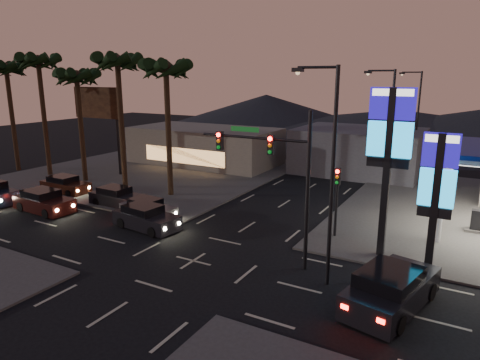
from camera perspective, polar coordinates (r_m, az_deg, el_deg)
The scene contains 25 objects.
ground at distance 23.19m, azimuth -6.26°, elevation -10.67°, with size 140.00×140.00×0.00m, color black.
corner_lot_nw at distance 44.66m, azimuth -11.07°, elevation 1.18°, with size 24.00×24.00×0.12m, color #47443F.
pylon_sign_tall at distance 23.13m, azimuth 19.31°, elevation 5.12°, with size 2.20×0.35×9.00m.
pylon_sign_short at distance 22.17m, azimuth 24.83°, elevation -0.31°, with size 1.60×0.35×7.00m.
traffic_signal_mast at distance 21.40m, azimuth 4.73°, elevation 2.03°, with size 6.10×0.39×8.00m.
pedestal_signal at distance 25.90m, azimuth 12.79°, elevation -1.45°, with size 0.32×0.39×4.30m.
streetlight_near at distance 19.32m, azimuth 11.73°, elevation 2.01°, with size 2.14×0.25×10.00m.
streetlight_mid at distance 31.82m, azimuth 19.01°, elevation 6.06°, with size 2.14×0.25×10.00m.
streetlight_far at distance 45.59m, azimuth 22.36°, elevation 7.87°, with size 2.14×0.25×10.00m.
palm_a at distance 34.16m, azimuth -9.81°, elevation 13.32°, with size 4.41×4.41×10.86m.
palm_b at distance 37.51m, azimuth -15.97°, elevation 13.85°, with size 4.41×4.41×11.46m.
palm_c at distance 41.19m, azimuth -20.89°, elevation 11.91°, with size 4.41×4.41×10.26m.
palm_d at distance 45.13m, azimuth -25.24°, elevation 13.21°, with size 4.41×4.41×11.66m.
palm_e at distance 49.25m, azimuth -28.65°, elevation 12.15°, with size 4.41×4.41×11.06m.
billboard at distance 44.74m, azimuth -18.42°, elevation 8.90°, with size 6.00×0.30×8.50m.
building_far_west at distance 47.79m, azimuth -4.68°, elevation 4.57°, with size 16.00×8.00×4.00m, color #726B5B.
building_far_mid at distance 44.93m, azimuth 15.55°, elevation 3.79°, with size 12.00×9.00×4.40m, color #4C4C51.
hill_left at distance 85.95m, azimuth 3.50°, elevation 9.30°, with size 40.00×40.00×6.00m, color black.
hill_center at distance 78.44m, azimuth 20.28°, elevation 7.34°, with size 60.00×60.00×4.00m, color black.
car_lane_a_front at distance 28.14m, azimuth -12.44°, elevation -4.94°, with size 4.76×2.36×1.50m.
car_lane_a_mid at distance 33.93m, azimuth -24.70°, elevation -2.63°, with size 4.94×2.26×1.58m.
car_lane_b_front at distance 30.18m, azimuth -12.19°, elevation -3.80°, with size 4.24×2.02×1.35m.
car_lane_b_mid at distance 33.52m, azimuth -16.09°, elevation -2.21°, with size 4.42×1.89×1.43m.
car_lane_b_rear at distance 38.65m, azimuth -22.28°, elevation -0.62°, with size 4.40×1.88×1.43m.
suv_station at distance 19.55m, azimuth 19.48°, elevation -13.58°, with size 3.38×5.73×1.80m.
Camera 1 is at (12.47, -17.07, 9.53)m, focal length 32.00 mm.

